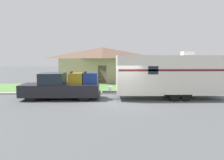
# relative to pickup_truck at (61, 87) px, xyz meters

# --- Properties ---
(ground_plane) EXTENTS (120.00, 120.00, 0.00)m
(ground_plane) POSITION_rel_pickup_truck_xyz_m (4.41, -1.55, -0.90)
(ground_plane) COLOR #515456
(curb_strip) EXTENTS (80.00, 0.30, 0.14)m
(curb_strip) POSITION_rel_pickup_truck_xyz_m (4.41, 2.20, -0.83)
(curb_strip) COLOR beige
(curb_strip) RESTS_ON ground_plane
(lawn_strip) EXTENTS (80.00, 7.00, 0.03)m
(lawn_strip) POSITION_rel_pickup_truck_xyz_m (4.41, 5.85, -0.88)
(lawn_strip) COLOR #568442
(lawn_strip) RESTS_ON ground_plane
(house_across_street) EXTENTS (11.09, 6.65, 4.35)m
(house_across_street) POSITION_rel_pickup_truck_xyz_m (2.83, 12.90, 1.35)
(house_across_street) COLOR tan
(house_across_street) RESTS_ON ground_plane
(pickup_truck) EXTENTS (5.73, 2.04, 2.04)m
(pickup_truck) POSITION_rel_pickup_truck_xyz_m (0.00, 0.00, 0.00)
(pickup_truck) COLOR black
(pickup_truck) RESTS_ON ground_plane
(travel_trailer) EXTENTS (8.71, 2.33, 3.49)m
(travel_trailer) POSITION_rel_pickup_truck_xyz_m (7.88, -0.00, 0.93)
(travel_trailer) COLOR black
(travel_trailer) RESTS_ON ground_plane
(mailbox) EXTENTS (0.48, 0.20, 1.39)m
(mailbox) POSITION_rel_pickup_truck_xyz_m (4.50, 2.83, 0.17)
(mailbox) COLOR brown
(mailbox) RESTS_ON ground_plane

